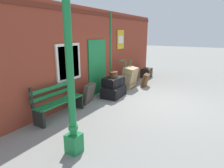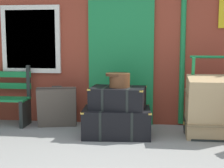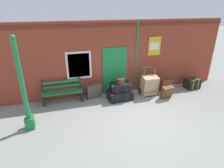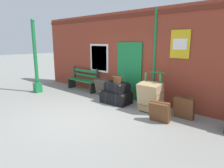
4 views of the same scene
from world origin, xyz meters
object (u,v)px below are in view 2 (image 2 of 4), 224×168
(steamer_trunk_base, at_px, (117,122))
(porters_trolley, at_px, (208,118))
(suitcase_oxblood, at_px, (57,107))
(steamer_trunk_middle, at_px, (118,98))
(large_brown_trunk, at_px, (210,107))
(round_hatbox, at_px, (119,79))

(steamer_trunk_base, distance_m, porters_trolley, 1.38)
(steamer_trunk_base, xyz_separation_m, porters_trolley, (1.37, 0.17, 0.06))
(suitcase_oxblood, bearing_deg, porters_trolley, -5.01)
(steamer_trunk_middle, relative_size, porters_trolley, 0.71)
(steamer_trunk_middle, bearing_deg, large_brown_trunk, -0.96)
(large_brown_trunk, bearing_deg, steamer_trunk_middle, 179.04)
(steamer_trunk_base, xyz_separation_m, suitcase_oxblood, (-1.04, 0.39, 0.13))
(porters_trolley, distance_m, large_brown_trunk, 0.26)
(porters_trolley, height_order, large_brown_trunk, porters_trolley)
(large_brown_trunk, distance_m, suitcase_oxblood, 2.44)
(steamer_trunk_middle, bearing_deg, porters_trolley, 6.32)
(steamer_trunk_middle, distance_m, large_brown_trunk, 1.36)
(steamer_trunk_base, relative_size, steamer_trunk_middle, 1.24)
(porters_trolley, relative_size, suitcase_oxblood, 1.74)
(suitcase_oxblood, bearing_deg, steamer_trunk_middle, -18.95)
(steamer_trunk_base, distance_m, large_brown_trunk, 1.40)
(large_brown_trunk, bearing_deg, steamer_trunk_base, -179.95)
(steamer_trunk_middle, xyz_separation_m, porters_trolley, (1.36, 0.15, -0.31))
(porters_trolley, distance_m, suitcase_oxblood, 2.42)
(steamer_trunk_middle, distance_m, porters_trolley, 1.40)
(round_hatbox, bearing_deg, steamer_trunk_middle, -159.85)
(porters_trolley, bearing_deg, large_brown_trunk, -90.00)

